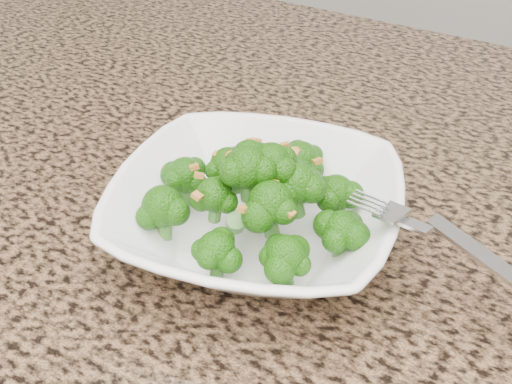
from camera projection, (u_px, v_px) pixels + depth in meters
The scene contains 5 objects.
granite_counter at pixel (268, 240), 0.57m from camera, with size 1.64×1.04×0.03m, color brown.
bowl at pixel (256, 212), 0.53m from camera, with size 0.24×0.24×0.06m, color white.
broccoli_pile at pixel (256, 151), 0.50m from camera, with size 0.21×0.21×0.06m, color #20630B, non-canonical shape.
garlic_topping at pixel (256, 112), 0.48m from camera, with size 0.13×0.13×0.01m, color #BC7C2E, non-canonical shape.
fork at pixel (421, 228), 0.46m from camera, with size 0.19×0.03×0.01m, color silver, non-canonical shape.
Camera 1 is at (0.22, -0.08, 1.25)m, focal length 45.00 mm.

